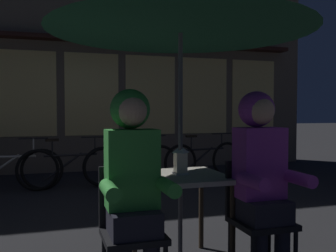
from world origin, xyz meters
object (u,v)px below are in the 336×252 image
bicycle_fifth (204,160)px  chair_right (257,213)px  person_left_hooded (133,173)px  bicycle_second (7,169)px  person_right_hooded (261,166)px  bicycle_fourth (132,164)px  chair_left (131,224)px  bicycle_third (71,167)px  patio_umbrella (181,9)px  lantern (180,159)px  cafe_table (180,187)px

bicycle_fifth → chair_right: bearing=-107.4°
person_left_hooded → bicycle_second: size_ratio=0.83×
chair_right → bicycle_fifth: chair_right is taller
person_right_hooded → bicycle_fourth: 3.88m
chair_left → bicycle_third: 3.77m
person_left_hooded → bicycle_fifth: size_ratio=0.84×
patio_umbrella → bicycle_fifth: 4.36m
person_right_hooded → bicycle_fourth: person_right_hooded is taller
person_left_hooded → bicycle_second: bearing=106.8°
patio_umbrella → bicycle_second: size_ratio=1.38×
bicycle_third → bicycle_fifth: same height
chair_right → bicycle_fifth: 4.18m
bicycle_fourth → bicycle_fifth: bearing=7.8°
chair_left → chair_right: same height
person_right_hooded → bicycle_fifth: size_ratio=0.84×
person_left_hooded → lantern: bearing=42.1°
bicycle_second → bicycle_fifth: bearing=3.0°
patio_umbrella → lantern: bearing=67.5°
cafe_table → person_left_hooded: bearing=-138.4°
bicycle_second → bicycle_third: bearing=-3.2°
lantern → bicycle_third: (-0.70, 3.37, -0.51)m
patio_umbrella → chair_left: (-0.48, -0.37, -1.57)m
person_left_hooded → bicycle_third: (-0.21, 3.81, -0.50)m
cafe_table → bicycle_second: size_ratio=0.44×
patio_umbrella → bicycle_third: patio_umbrella is taller
chair_right → bicycle_second: (-2.13, 3.81, -0.14)m
cafe_table → chair_right: chair_right is taller
patio_umbrella → bicycle_fifth: bearing=64.4°
cafe_table → lantern: (0.01, 0.01, 0.22)m
bicycle_fourth → patio_umbrella: bearing=-95.4°
lantern → chair_right: (0.47, -0.38, -0.37)m
lantern → bicycle_second: bearing=115.7°
person_right_hooded → bicycle_second: (-2.13, 3.87, -0.50)m
lantern → bicycle_third: lantern is taller
person_right_hooded → bicycle_third: 4.02m
patio_umbrella → bicycle_fourth: bearing=84.6°
chair_right → person_left_hooded: bearing=-176.6°
lantern → bicycle_third: size_ratio=0.14×
person_left_hooded → bicycle_fourth: (0.80, 3.85, -0.50)m
person_left_hooded → person_right_hooded: same height
person_left_hooded → bicycle_fifth: 4.64m
lantern → person_right_hooded: size_ratio=0.17×
cafe_table → bicycle_fourth: bicycle_fourth is taller
chair_right → cafe_table: bearing=142.5°
patio_umbrella → person_right_hooded: patio_umbrella is taller
bicycle_third → person_left_hooded: bearing=-86.8°
cafe_table → patio_umbrella: 1.42m
bicycle_second → bicycle_fourth: size_ratio=1.00×
chair_right → bicycle_fifth: (1.25, 3.99, -0.14)m
patio_umbrella → bicycle_third: 3.86m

